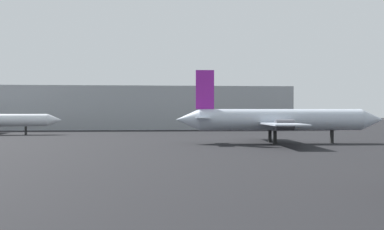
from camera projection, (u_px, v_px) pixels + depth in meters
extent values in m
cylinder|color=#B2BCCC|center=(281.00, 120.00, 67.92)|extent=(25.30, 4.45, 3.28)
cone|color=#B2BCCC|center=(372.00, 120.00, 68.49)|extent=(3.76, 3.45, 3.28)
cone|color=#B2BCCC|center=(187.00, 120.00, 67.35)|extent=(3.76, 3.45, 3.28)
cube|color=#B2BCCC|center=(272.00, 123.00, 67.87)|extent=(5.78, 24.23, 0.21)
cube|color=#B2BCCC|center=(202.00, 118.00, 67.43)|extent=(2.45, 7.47, 0.14)
cube|color=purple|center=(205.00, 90.00, 67.41)|extent=(2.82, 0.39, 5.97)
cylinder|color=#4C4C54|center=(271.00, 123.00, 72.47)|extent=(2.71, 1.70, 1.58)
cylinder|color=#4C4C54|center=(285.00, 125.00, 63.34)|extent=(2.71, 1.70, 1.58)
cube|color=black|center=(332.00, 137.00, 68.26)|extent=(0.46, 0.46, 2.01)
cube|color=black|center=(270.00, 136.00, 69.64)|extent=(0.46, 0.46, 2.01)
cube|color=black|center=(275.00, 137.00, 66.13)|extent=(0.46, 0.46, 2.01)
cone|color=silver|center=(55.00, 120.00, 93.91)|extent=(3.09, 2.84, 2.65)
cube|color=black|center=(26.00, 131.00, 93.01)|extent=(0.42, 0.42, 1.74)
cube|color=#999EA3|center=(111.00, 108.00, 123.77)|extent=(99.78, 18.02, 11.74)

